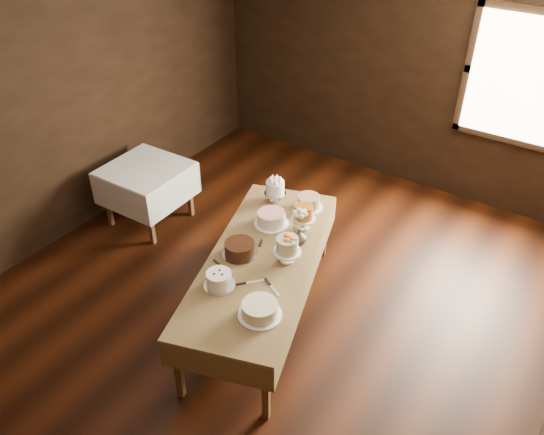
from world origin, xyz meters
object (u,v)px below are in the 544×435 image
(cake_server_d, at_px, (300,245))
(cake_flowers, at_px, (287,251))
(display_table, at_px, (261,262))
(cake_lattice, at_px, (271,219))
(cake_meringue, at_px, (275,192))
(cake_server_a, at_px, (255,281))
(flower_vase, at_px, (299,237))
(cake_swirl, at_px, (219,280))
(cake_server_b, at_px, (275,291))
(cake_chocolate, at_px, (240,249))
(side_table, at_px, (145,174))
(cake_server_c, at_px, (263,235))
(cake_caramel, at_px, (304,218))
(cake_cream, at_px, (260,310))
(cake_speckled, at_px, (309,202))
(cake_server_e, at_px, (225,270))

(cake_server_d, bearing_deg, cake_flowers, -171.27)
(display_table, xyz_separation_m, cake_lattice, (-0.20, 0.45, 0.11))
(cake_meringue, distance_m, cake_server_a, 1.22)
(cake_server_d, relative_size, flower_vase, 1.63)
(cake_flowers, height_order, cake_server_a, cake_flowers)
(cake_server_a, height_order, cake_server_d, same)
(cake_swirl, distance_m, flower_vase, 0.87)
(cake_meringue, bearing_deg, cake_server_a, -64.02)
(cake_server_a, relative_size, flower_vase, 1.63)
(display_table, xyz_separation_m, cake_server_b, (0.33, -0.29, 0.05))
(cake_swirl, bearing_deg, cake_chocolate, 103.93)
(side_table, relative_size, cake_meringue, 3.52)
(cake_server_c, relative_size, cake_server_d, 1.00)
(cake_flowers, bearing_deg, cake_caramel, 105.12)
(cake_lattice, distance_m, cake_swirl, 0.95)
(side_table, xyz_separation_m, cake_cream, (2.33, -1.13, 0.13))
(cake_speckled, bearing_deg, cake_server_b, -71.74)
(cake_flowers, xyz_separation_m, cake_server_a, (-0.07, -0.37, -0.11))
(cake_flowers, bearing_deg, display_table, -158.24)
(cake_cream, height_order, cake_server_d, cake_cream)
(cake_meringue, bearing_deg, cake_speckled, 13.72)
(cake_meringue, xyz_separation_m, cake_server_c, (0.23, -0.54, -0.10))
(cake_meringue, bearing_deg, side_table, -170.83)
(cake_meringue, bearing_deg, cake_flowers, -50.12)
(cake_cream, bearing_deg, cake_server_d, 102.44)
(cake_chocolate, bearing_deg, side_table, 160.50)
(cake_caramel, height_order, flower_vase, cake_caramel)
(cake_lattice, bearing_deg, cake_speckled, 71.29)
(cake_flowers, distance_m, cake_server_a, 0.39)
(cake_speckled, xyz_separation_m, cake_server_a, (0.20, -1.17, -0.06))
(display_table, xyz_separation_m, cake_server_e, (-0.16, -0.31, 0.05))
(side_table, xyz_separation_m, cake_server_c, (1.79, -0.29, 0.08))
(cake_speckled, relative_size, cake_server_d, 1.16)
(display_table, height_order, cake_flowers, cake_flowers)
(cake_chocolate, distance_m, cake_server_b, 0.56)
(cake_server_e, distance_m, flower_vase, 0.73)
(cake_lattice, height_order, cake_server_b, cake_lattice)
(cake_meringue, bearing_deg, cake_server_e, -77.96)
(cake_server_c, xyz_separation_m, cake_server_d, (0.35, 0.07, 0.00))
(cake_server_c, bearing_deg, side_table, 58.03)
(cake_caramel, bearing_deg, cake_server_b, -73.56)
(side_table, bearing_deg, cake_chocolate, -19.50)
(cake_server_c, xyz_separation_m, cake_server_e, (0.00, -0.57, 0.00))
(cake_swirl, height_order, cake_server_b, cake_swirl)
(side_table, height_order, cake_chocolate, cake_chocolate)
(cake_flowers, bearing_deg, cake_server_c, 154.06)
(cake_lattice, xyz_separation_m, cake_server_d, (0.39, -0.12, -0.05))
(side_table, distance_m, flower_vase, 2.13)
(cake_swirl, bearing_deg, cake_server_b, 26.14)
(cake_lattice, bearing_deg, display_table, -65.96)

